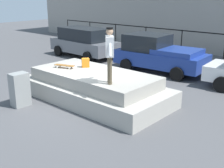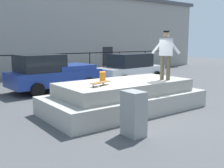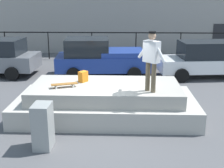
{
  "view_description": "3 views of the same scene",
  "coord_description": "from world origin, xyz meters",
  "px_view_note": "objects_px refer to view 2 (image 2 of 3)",
  "views": [
    {
      "loc": [
        7.36,
        -6.87,
        3.82
      ],
      "look_at": [
        0.43,
        0.91,
        0.57
      ],
      "focal_mm": 46.99,
      "sensor_mm": 36.0,
      "label": 1
    },
    {
      "loc": [
        -5.9,
        -6.83,
        2.44
      ],
      "look_at": [
        0.03,
        1.21,
        0.84
      ],
      "focal_mm": 42.7,
      "sensor_mm": 36.0,
      "label": 2
    },
    {
      "loc": [
        0.52,
        -8.63,
        3.78
      ],
      "look_at": [
        0.16,
        1.52,
        0.74
      ],
      "focal_mm": 47.56,
      "sensor_mm": 36.0,
      "label": 3
    }
  ],
  "objects_px": {
    "skateboarder": "(166,51)",
    "utility_box": "(134,114)",
    "skateboard": "(101,83)",
    "car_blue_pickup_mid": "(52,73)",
    "backpack": "(103,77)",
    "car_white_sedan_far": "(130,68)"
  },
  "relations": [
    {
      "from": "car_blue_pickup_mid",
      "to": "utility_box",
      "type": "distance_m",
      "value": 7.31
    },
    {
      "from": "skateboard",
      "to": "utility_box",
      "type": "height_order",
      "value": "utility_box"
    },
    {
      "from": "backpack",
      "to": "car_white_sedan_far",
      "type": "bearing_deg",
      "value": -12.83
    },
    {
      "from": "skateboard",
      "to": "backpack",
      "type": "xyz_separation_m",
      "value": [
        0.5,
        0.63,
        0.08
      ]
    },
    {
      "from": "skateboard",
      "to": "car_blue_pickup_mid",
      "type": "relative_size",
      "value": 0.18
    },
    {
      "from": "car_white_sedan_far",
      "to": "utility_box",
      "type": "relative_size",
      "value": 3.93
    },
    {
      "from": "backpack",
      "to": "skateboarder",
      "type": "bearing_deg",
      "value": -78.71
    },
    {
      "from": "skateboarder",
      "to": "utility_box",
      "type": "distance_m",
      "value": 3.56
    },
    {
      "from": "skateboard",
      "to": "car_white_sedan_far",
      "type": "relative_size",
      "value": 0.18
    },
    {
      "from": "backpack",
      "to": "car_blue_pickup_mid",
      "type": "relative_size",
      "value": 0.08
    },
    {
      "from": "car_blue_pickup_mid",
      "to": "utility_box",
      "type": "bearing_deg",
      "value": -97.51
    },
    {
      "from": "skateboarder",
      "to": "car_white_sedan_far",
      "type": "relative_size",
      "value": 0.38
    },
    {
      "from": "skateboarder",
      "to": "backpack",
      "type": "distance_m",
      "value": 2.46
    },
    {
      "from": "car_blue_pickup_mid",
      "to": "car_white_sedan_far",
      "type": "distance_m",
      "value": 5.03
    },
    {
      "from": "skateboarder",
      "to": "skateboard",
      "type": "bearing_deg",
      "value": 173.4
    },
    {
      "from": "utility_box",
      "to": "skateboarder",
      "type": "bearing_deg",
      "value": 29.93
    },
    {
      "from": "skateboarder",
      "to": "backpack",
      "type": "xyz_separation_m",
      "value": [
        -2.11,
        0.94,
        -0.86
      ]
    },
    {
      "from": "car_blue_pickup_mid",
      "to": "skateboard",
      "type": "bearing_deg",
      "value": -97.7
    },
    {
      "from": "backpack",
      "to": "utility_box",
      "type": "distance_m",
      "value": 2.66
    },
    {
      "from": "skateboarder",
      "to": "backpack",
      "type": "height_order",
      "value": "skateboarder"
    },
    {
      "from": "backpack",
      "to": "utility_box",
      "type": "height_order",
      "value": "backpack"
    },
    {
      "from": "car_white_sedan_far",
      "to": "utility_box",
      "type": "height_order",
      "value": "car_white_sedan_far"
    }
  ]
}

